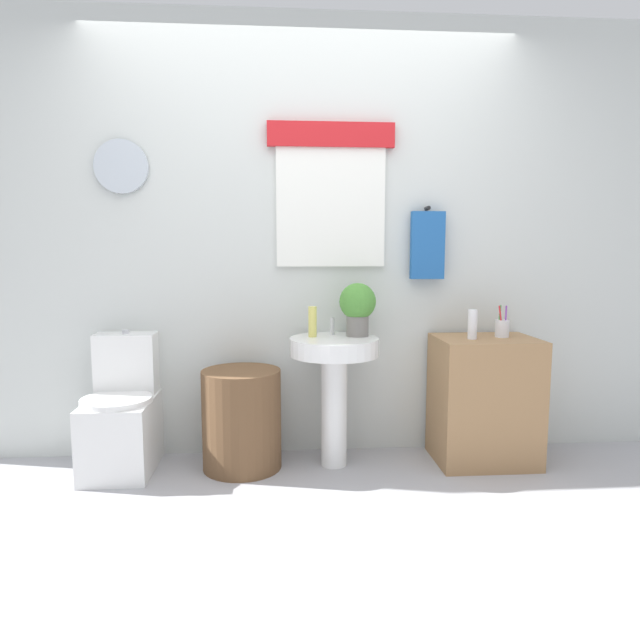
{
  "coord_description": "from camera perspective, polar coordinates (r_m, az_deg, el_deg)",
  "views": [
    {
      "loc": [
        -0.14,
        -2.2,
        1.23
      ],
      "look_at": [
        0.08,
        0.8,
        0.85
      ],
      "focal_mm": 30.84,
      "sensor_mm": 36.0,
      "label": 1
    }
  ],
  "objects": [
    {
      "name": "ground_plane",
      "position": [
        2.52,
        -0.5,
        -22.03
      ],
      "size": [
        8.0,
        8.0,
        0.0
      ],
      "primitive_type": "plane",
      "color": "#A3A3A8"
    },
    {
      "name": "back_wall",
      "position": [
        3.35,
        -1.78,
        8.38
      ],
      "size": [
        4.4,
        0.18,
        2.6
      ],
      "color": "silver",
      "rests_on": "ground_plane"
    },
    {
      "name": "toilet",
      "position": [
        3.34,
        -19.81,
        -9.53
      ],
      "size": [
        0.38,
        0.51,
        0.78
      ],
      "color": "white",
      "rests_on": "ground_plane"
    },
    {
      "name": "laundry_hamper",
      "position": [
        3.2,
        -8.12,
        -10.15
      ],
      "size": [
        0.45,
        0.45,
        0.57
      ],
      "primitive_type": "cylinder",
      "color": "brown",
      "rests_on": "ground_plane"
    },
    {
      "name": "pedestal_sink",
      "position": [
        3.14,
        1.48,
        -5.21
      ],
      "size": [
        0.51,
        0.51,
        0.75
      ],
      "color": "white",
      "rests_on": "ground_plane"
    },
    {
      "name": "faucet",
      "position": [
        3.22,
        1.28,
        -0.65
      ],
      "size": [
        0.03,
        0.03,
        0.1
      ],
      "primitive_type": "cylinder",
      "color": "silver",
      "rests_on": "pedestal_sink"
    },
    {
      "name": "wooden_cabinet",
      "position": [
        3.39,
        16.66,
        -7.94
      ],
      "size": [
        0.57,
        0.44,
        0.74
      ],
      "primitive_type": "cube",
      "color": "#9E754C",
      "rests_on": "ground_plane"
    },
    {
      "name": "soap_bottle",
      "position": [
        3.13,
        -0.78,
        -0.17
      ],
      "size": [
        0.05,
        0.05,
        0.17
      ],
      "primitive_type": "cylinder",
      "color": "#DBD166",
      "rests_on": "pedestal_sink"
    },
    {
      "name": "potted_plant",
      "position": [
        3.16,
        3.92,
        1.5
      ],
      "size": [
        0.21,
        0.21,
        0.31
      ],
      "color": "slate",
      "rests_on": "pedestal_sink"
    },
    {
      "name": "lotion_bottle",
      "position": [
        3.23,
        15.54,
        -0.44
      ],
      "size": [
        0.05,
        0.05,
        0.17
      ],
      "primitive_type": "cylinder",
      "color": "white",
      "rests_on": "wooden_cabinet"
    },
    {
      "name": "toothbrush_cup",
      "position": [
        3.36,
        18.37,
        -0.78
      ],
      "size": [
        0.08,
        0.08,
        0.19
      ],
      "color": "silver",
      "rests_on": "wooden_cabinet"
    }
  ]
}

